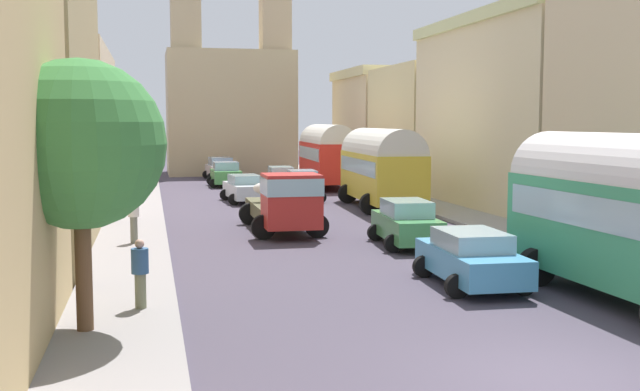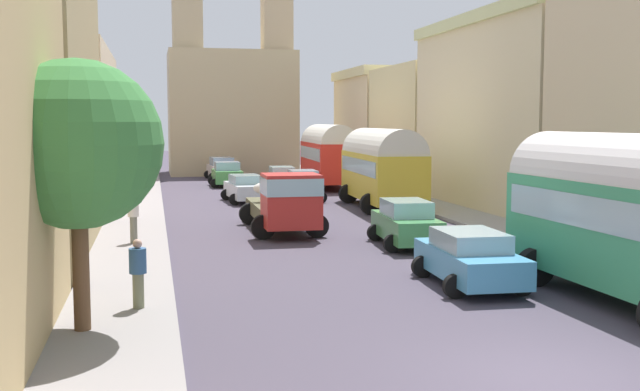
{
  "view_description": "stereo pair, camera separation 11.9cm",
  "coord_description": "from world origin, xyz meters",
  "px_view_note": "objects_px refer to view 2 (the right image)",
  "views": [
    {
      "loc": [
        -6.56,
        -11.47,
        4.32
      ],
      "look_at": [
        0.0,
        18.1,
        1.4
      ],
      "focal_mm": 43.11,
      "sensor_mm": 36.0,
      "label": 1
    },
    {
      "loc": [
        -6.44,
        -11.49,
        4.32
      ],
      "look_at": [
        0.0,
        18.1,
        1.4
      ],
      "focal_mm": 43.11,
      "sensor_mm": 36.0,
      "label": 2
    }
  ],
  "objects_px": {
    "pedestrian_0": "(133,217)",
    "pedestrian_1": "(138,272)",
    "cargo_truck_0": "(284,201)",
    "car_6": "(282,179)",
    "parked_bus_0": "(635,211)",
    "car_2": "(222,168)",
    "car_5": "(303,186)",
    "car_3": "(470,258)",
    "car_1": "(227,174)",
    "parked_bus_2": "(328,153)",
    "car_4": "(406,223)",
    "parked_bus_1": "(382,165)",
    "car_0": "(246,188)"
  },
  "relations": [
    {
      "from": "pedestrian_0",
      "to": "parked_bus_0",
      "type": "bearing_deg",
      "value": -44.01
    },
    {
      "from": "car_1",
      "to": "car_2",
      "type": "relative_size",
      "value": 0.88
    },
    {
      "from": "car_4",
      "to": "parked_bus_1",
      "type": "bearing_deg",
      "value": 77.27
    },
    {
      "from": "cargo_truck_0",
      "to": "car_5",
      "type": "xyz_separation_m",
      "value": [
        3.03,
        11.83,
        -0.41
      ]
    },
    {
      "from": "car_2",
      "to": "pedestrian_1",
      "type": "relative_size",
      "value": 2.48
    },
    {
      "from": "parked_bus_0",
      "to": "car_3",
      "type": "distance_m",
      "value": 4.32
    },
    {
      "from": "parked_bus_1",
      "to": "car_3",
      "type": "height_order",
      "value": "parked_bus_1"
    },
    {
      "from": "car_3",
      "to": "pedestrian_1",
      "type": "distance_m",
      "value": 8.56
    },
    {
      "from": "parked_bus_0",
      "to": "pedestrian_1",
      "type": "height_order",
      "value": "parked_bus_0"
    },
    {
      "from": "car_5",
      "to": "pedestrian_0",
      "type": "xyz_separation_m",
      "value": [
        -8.67,
        -13.88,
        0.21
      ]
    },
    {
      "from": "cargo_truck_0",
      "to": "car_4",
      "type": "distance_m",
      "value": 5.33
    },
    {
      "from": "car_2",
      "to": "car_5",
      "type": "bearing_deg",
      "value": -79.85
    },
    {
      "from": "parked_bus_1",
      "to": "car_6",
      "type": "relative_size",
      "value": 1.96
    },
    {
      "from": "car_6",
      "to": "car_2",
      "type": "bearing_deg",
      "value": 106.16
    },
    {
      "from": "car_6",
      "to": "pedestrian_1",
      "type": "height_order",
      "value": "pedestrian_1"
    },
    {
      "from": "car_1",
      "to": "car_5",
      "type": "height_order",
      "value": "car_5"
    },
    {
      "from": "parked_bus_1",
      "to": "car_0",
      "type": "distance_m",
      "value": 7.78
    },
    {
      "from": "car_3",
      "to": "car_4",
      "type": "relative_size",
      "value": 1.02
    },
    {
      "from": "car_1",
      "to": "car_2",
      "type": "height_order",
      "value": "car_2"
    },
    {
      "from": "car_4",
      "to": "pedestrian_0",
      "type": "bearing_deg",
      "value": 168.85
    },
    {
      "from": "car_1",
      "to": "car_2",
      "type": "distance_m",
      "value": 6.18
    },
    {
      "from": "car_2",
      "to": "pedestrian_1",
      "type": "bearing_deg",
      "value": -97.66
    },
    {
      "from": "parked_bus_0",
      "to": "car_2",
      "type": "distance_m",
      "value": 42.14
    },
    {
      "from": "parked_bus_2",
      "to": "car_1",
      "type": "height_order",
      "value": "parked_bus_2"
    },
    {
      "from": "cargo_truck_0",
      "to": "pedestrian_0",
      "type": "relative_size",
      "value": 3.79
    },
    {
      "from": "car_3",
      "to": "parked_bus_2",
      "type": "bearing_deg",
      "value": 84.13
    },
    {
      "from": "pedestrian_0",
      "to": "pedestrian_1",
      "type": "xyz_separation_m",
      "value": [
        0.32,
        -9.59,
        -0.08
      ]
    },
    {
      "from": "car_3",
      "to": "car_6",
      "type": "height_order",
      "value": "car_6"
    },
    {
      "from": "car_0",
      "to": "car_5",
      "type": "bearing_deg",
      "value": -0.93
    },
    {
      "from": "car_0",
      "to": "car_1",
      "type": "relative_size",
      "value": 1.17
    },
    {
      "from": "parked_bus_2",
      "to": "car_1",
      "type": "xyz_separation_m",
      "value": [
        -6.41,
        2.21,
        -1.46
      ]
    },
    {
      "from": "parked_bus_1",
      "to": "car_5",
      "type": "bearing_deg",
      "value": 126.73
    },
    {
      "from": "parked_bus_0",
      "to": "car_6",
      "type": "distance_m",
      "value": 31.9
    },
    {
      "from": "parked_bus_1",
      "to": "parked_bus_0",
      "type": "bearing_deg",
      "value": -90.52
    },
    {
      "from": "car_1",
      "to": "car_3",
      "type": "height_order",
      "value": "car_1"
    },
    {
      "from": "parked_bus_1",
      "to": "pedestrian_0",
      "type": "bearing_deg",
      "value": -140.91
    },
    {
      "from": "car_2",
      "to": "car_3",
      "type": "bearing_deg",
      "value": -85.45
    },
    {
      "from": "car_1",
      "to": "car_5",
      "type": "relative_size",
      "value": 0.92
    },
    {
      "from": "cargo_truck_0",
      "to": "car_1",
      "type": "distance_m",
      "value": 22.2
    },
    {
      "from": "car_4",
      "to": "pedestrian_1",
      "type": "height_order",
      "value": "pedestrian_1"
    },
    {
      "from": "car_4",
      "to": "pedestrian_1",
      "type": "relative_size",
      "value": 2.45
    },
    {
      "from": "car_3",
      "to": "car_6",
      "type": "bearing_deg",
      "value": 90.4
    },
    {
      "from": "cargo_truck_0",
      "to": "pedestrian_0",
      "type": "xyz_separation_m",
      "value": [
        -5.63,
        -2.06,
        -0.2
      ]
    },
    {
      "from": "car_5",
      "to": "pedestrian_0",
      "type": "height_order",
      "value": "pedestrian_0"
    },
    {
      "from": "car_0",
      "to": "pedestrian_0",
      "type": "distance_m",
      "value": 14.99
    },
    {
      "from": "parked_bus_0",
      "to": "car_2",
      "type": "xyz_separation_m",
      "value": [
        -5.95,
        41.69,
        -1.42
      ]
    },
    {
      "from": "parked_bus_0",
      "to": "car_2",
      "type": "relative_size",
      "value": 1.94
    },
    {
      "from": "car_3",
      "to": "pedestrian_0",
      "type": "relative_size",
      "value": 2.32
    },
    {
      "from": "cargo_truck_0",
      "to": "car_6",
      "type": "height_order",
      "value": "cargo_truck_0"
    },
    {
      "from": "car_1",
      "to": "pedestrian_1",
      "type": "distance_m",
      "value": 34.24
    }
  ]
}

